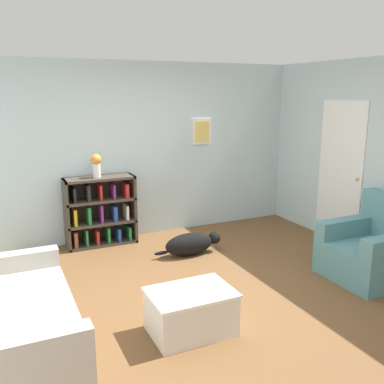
# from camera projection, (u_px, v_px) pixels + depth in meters

# --- Properties ---
(ground_plane) EXTENTS (14.00, 14.00, 0.00)m
(ground_plane) POSITION_uv_depth(u_px,v_px,m) (207.00, 292.00, 4.73)
(ground_plane) COLOR brown
(wall_back) EXTENTS (5.60, 0.13, 2.60)m
(wall_back) POSITION_uv_depth(u_px,v_px,m) (140.00, 150.00, 6.42)
(wall_back) COLOR silver
(wall_back) RESTS_ON ground_plane
(wall_right) EXTENTS (0.16, 5.00, 2.60)m
(wall_right) POSITION_uv_depth(u_px,v_px,m) (384.00, 161.00, 5.50)
(wall_right) COLOR silver
(wall_right) RESTS_ON ground_plane
(couch) EXTENTS (0.93, 1.80, 0.80)m
(couch) POSITION_uv_depth(u_px,v_px,m) (9.00, 323.00, 3.53)
(couch) COLOR #ADA89E
(couch) RESTS_ON ground_plane
(bookshelf) EXTENTS (0.99, 0.34, 0.99)m
(bookshelf) POSITION_uv_depth(u_px,v_px,m) (100.00, 212.00, 6.13)
(bookshelf) COLOR #42382D
(bookshelf) RESTS_ON ground_plane
(recliner_chair) EXTENTS (0.92, 0.89, 0.97)m
(recliner_chair) POSITION_uv_depth(u_px,v_px,m) (374.00, 250.00, 5.05)
(recliner_chair) COLOR slate
(recliner_chair) RESTS_ON ground_plane
(coffee_table) EXTENTS (0.76, 0.54, 0.41)m
(coffee_table) POSITION_uv_depth(u_px,v_px,m) (191.00, 310.00, 3.89)
(coffee_table) COLOR silver
(coffee_table) RESTS_ON ground_plane
(dog) EXTENTS (0.96, 0.28, 0.31)m
(dog) POSITION_uv_depth(u_px,v_px,m) (191.00, 244.00, 5.78)
(dog) COLOR black
(dog) RESTS_ON ground_plane
(vase) EXTENTS (0.14, 0.14, 0.33)m
(vase) POSITION_uv_depth(u_px,v_px,m) (96.00, 164.00, 5.94)
(vase) COLOR silver
(vase) RESTS_ON bookshelf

